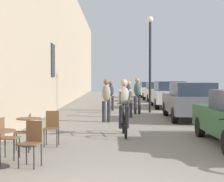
% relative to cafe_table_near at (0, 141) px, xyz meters
% --- Properties ---
extents(building_facade_left, '(0.54, 68.00, 8.61)m').
position_rel_cafe_table_near_xyz_m(building_facade_left, '(-1.10, 11.60, 3.78)').
color(building_facade_left, tan).
rests_on(building_facade_left, ground_plane).
extents(cafe_table_near, '(0.64, 0.64, 0.72)m').
position_rel_cafe_table_near_xyz_m(cafe_table_near, '(0.00, 0.00, 0.00)').
color(cafe_table_near, black).
rests_on(cafe_table_near, ground_plane).
extents(cafe_chair_near_toward_street, '(0.46, 0.46, 0.89)m').
position_rel_cafe_table_near_xyz_m(cafe_chair_near_toward_street, '(0.62, 0.07, -0.00)').
color(cafe_chair_near_toward_street, black).
rests_on(cafe_chair_near_toward_street, ground_plane).
extents(cafe_chair_near_toward_wall, '(0.41, 0.41, 0.89)m').
position_rel_cafe_table_near_xyz_m(cafe_chair_near_toward_wall, '(-0.08, 0.70, -0.00)').
color(cafe_chair_near_toward_wall, black).
rests_on(cafe_chair_near_toward_wall, ground_plane).
extents(cafe_table_mid, '(0.64, 0.64, 0.72)m').
position_rel_cafe_table_near_xyz_m(cafe_table_mid, '(0.08, 2.19, 0.00)').
color(cafe_table_mid, black).
rests_on(cafe_table_mid, ground_plane).
extents(cafe_chair_mid_toward_street, '(0.39, 0.39, 0.89)m').
position_rel_cafe_table_near_xyz_m(cafe_chair_mid_toward_street, '(0.65, 2.27, -0.00)').
color(cafe_chair_mid_toward_street, black).
rests_on(cafe_chair_mid_toward_street, ground_plane).
extents(cafe_chair_mid_toward_wall, '(0.42, 0.42, 0.89)m').
position_rel_cafe_table_near_xyz_m(cafe_chair_mid_toward_wall, '(0.15, 1.51, -0.00)').
color(cafe_chair_mid_toward_wall, black).
rests_on(cafe_chair_mid_toward_wall, ground_plane).
extents(cyclist_on_bicycle, '(0.52, 1.76, 1.74)m').
position_rel_cafe_table_near_xyz_m(cyclist_on_bicycle, '(2.57, 4.01, 0.29)').
color(cyclist_on_bicycle, black).
rests_on(cyclist_on_bicycle, ground_plane).
extents(pedestrian_near, '(0.34, 0.24, 1.71)m').
position_rel_cafe_table_near_xyz_m(pedestrian_near, '(1.97, 7.30, 0.44)').
color(pedestrian_near, '#26262D').
rests_on(pedestrian_near, ground_plane).
extents(pedestrian_mid, '(0.37, 0.28, 1.63)m').
position_rel_cafe_table_near_xyz_m(pedestrian_mid, '(2.93, 9.02, 0.40)').
color(pedestrian_mid, '#26262D').
rests_on(pedestrian_mid, ground_plane).
extents(pedestrian_far, '(0.37, 0.28, 1.76)m').
position_rel_cafe_table_near_xyz_m(pedestrian_far, '(3.44, 10.70, 0.47)').
color(pedestrian_far, '#26262D').
rests_on(pedestrian_far, ground_plane).
extents(pedestrian_furthest, '(0.35, 0.25, 1.62)m').
position_rel_cafe_table_near_xyz_m(pedestrian_furthest, '(2.13, 12.53, 0.39)').
color(pedestrian_furthest, '#26262D').
rests_on(pedestrian_furthest, ground_plane).
extents(street_lamp, '(0.32, 0.32, 4.90)m').
position_rel_cafe_table_near_xyz_m(street_lamp, '(4.14, 11.44, 2.59)').
color(street_lamp, black).
rests_on(street_lamp, ground_plane).
extents(parked_car_second, '(1.97, 4.47, 1.57)m').
position_rel_cafe_table_near_xyz_m(parked_car_second, '(5.50, 8.22, 0.29)').
color(parked_car_second, '#595960').
rests_on(parked_car_second, ground_plane).
extents(parked_car_third, '(1.91, 4.45, 1.58)m').
position_rel_cafe_table_near_xyz_m(parked_car_third, '(5.56, 14.52, 0.30)').
color(parked_car_third, '#B7B7BC').
rests_on(parked_car_third, ground_plane).
extents(parked_car_fourth, '(1.87, 4.19, 1.47)m').
position_rel_cafe_table_near_xyz_m(parked_car_fourth, '(5.63, 20.77, 0.24)').
color(parked_car_fourth, beige).
rests_on(parked_car_fourth, ground_plane).
extents(parked_car_fifth, '(1.72, 4.05, 1.44)m').
position_rel_cafe_table_near_xyz_m(parked_car_fifth, '(5.57, 26.44, 0.22)').
color(parked_car_fifth, beige).
rests_on(parked_car_fifth, ground_plane).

